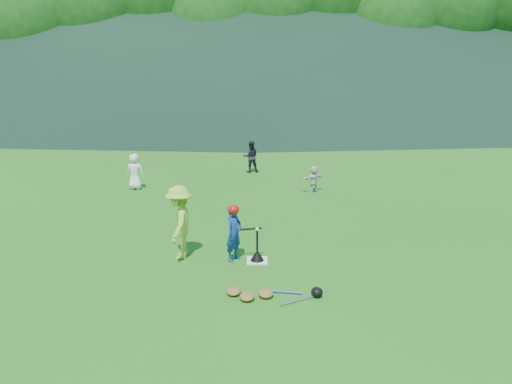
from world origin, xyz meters
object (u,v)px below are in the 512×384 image
fielder_d (314,179)px  equipment_pile (266,294)px  home_plate (257,261)px  fielder_a (135,172)px  batter_child (234,233)px  fielder_b (251,157)px  adult_coach (179,222)px  batting_tee (257,256)px

fielder_d → equipment_pile: fielder_d is taller
home_plate → fielder_a: 7.52m
batter_child → fielder_b: 8.84m
adult_coach → fielder_b: bearing=171.6°
home_plate → equipment_pile: 1.71m
equipment_pile → batting_tee: bearing=94.7°
fielder_b → batting_tee: size_ratio=1.80×
home_plate → fielder_b: bearing=90.9°
batting_tee → fielder_b: bearing=90.9°
fielder_a → batter_child: bearing=133.2°
fielder_b → batter_child: bearing=81.1°
fielder_b → equipment_pile: fielder_b is taller
adult_coach → home_plate: bearing=83.5°
batter_child → fielder_d: 6.25m
fielder_d → equipment_pile: size_ratio=0.50×
batter_child → fielder_b: bearing=31.8°
batter_child → equipment_pile: size_ratio=0.69×
fielder_b → equipment_pile: bearing=85.0°
equipment_pile → fielder_b: bearing=91.5°
batter_child → home_plate: bearing=-64.1°
batting_tee → home_plate: bearing=0.0°
fielder_d → batter_child: bearing=36.5°
adult_coach → batting_tee: bearing=83.5°
batting_tee → adult_coach: bearing=171.6°
home_plate → adult_coach: bearing=171.6°
home_plate → adult_coach: (-1.71, 0.25, 0.81)m
home_plate → adult_coach: 1.90m
home_plate → fielder_b: fielder_b is taller
batter_child → fielder_a: size_ratio=1.02×
home_plate → batting_tee: 0.12m
batter_child → adult_coach: adult_coach is taller
home_plate → batter_child: bearing=171.7°
fielder_a → batting_tee: 7.51m
batting_tee → equipment_pile: size_ratio=0.38×
fielder_a → equipment_pile: (4.20, -8.00, -0.54)m
fielder_b → home_plate: bearing=84.4°
adult_coach → fielder_b: adult_coach is taller
fielder_a → batting_tee: fielder_a is taller
home_plate → equipment_pile: (0.14, -1.70, 0.06)m
fielder_d → batting_tee: size_ratio=1.32×
batter_child → fielder_d: size_ratio=1.38×
home_plate → batter_child: size_ratio=0.36×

